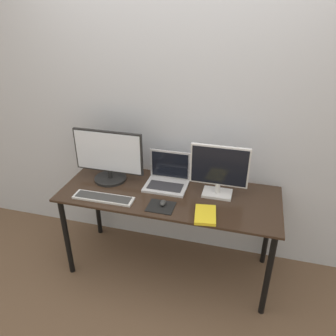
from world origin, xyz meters
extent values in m
plane|color=brown|center=(0.00, 0.00, 0.00)|extent=(12.00, 12.00, 0.00)
cube|color=silver|center=(0.00, 0.70, 1.25)|extent=(7.00, 0.05, 2.50)
cube|color=#332319|center=(0.00, 0.32, 0.73)|extent=(1.64, 0.64, 0.02)
cylinder|color=black|center=(-0.77, 0.05, 0.36)|extent=(0.04, 0.04, 0.72)
cylinder|color=black|center=(0.77, 0.05, 0.36)|extent=(0.04, 0.04, 0.72)
cylinder|color=black|center=(-0.77, 0.59, 0.36)|extent=(0.04, 0.04, 0.72)
cylinder|color=black|center=(0.77, 0.59, 0.36)|extent=(0.04, 0.04, 0.72)
cylinder|color=black|center=(-0.51, 0.40, 0.75)|extent=(0.25, 0.25, 0.02)
cylinder|color=black|center=(-0.51, 0.40, 0.79)|extent=(0.04, 0.04, 0.07)
cube|color=black|center=(-0.51, 0.40, 0.98)|extent=(0.56, 0.02, 0.34)
cube|color=silver|center=(-0.51, 0.39, 0.98)|extent=(0.54, 0.01, 0.32)
cube|color=silver|center=(0.35, 0.40, 0.75)|extent=(0.22, 0.15, 0.02)
cylinder|color=silver|center=(0.35, 0.40, 0.80)|extent=(0.04, 0.04, 0.08)
cube|color=silver|center=(0.35, 0.40, 0.98)|extent=(0.42, 0.02, 0.31)
cube|color=black|center=(0.35, 0.39, 0.98)|extent=(0.40, 0.01, 0.28)
cube|color=silver|center=(-0.05, 0.40, 0.75)|extent=(0.32, 0.24, 0.02)
cube|color=#2D2D33|center=(-0.05, 0.38, 0.76)|extent=(0.27, 0.13, 0.00)
cube|color=silver|center=(-0.05, 0.52, 0.87)|extent=(0.32, 0.01, 0.24)
cube|color=black|center=(-0.05, 0.51, 0.87)|extent=(0.29, 0.00, 0.21)
cube|color=silver|center=(-0.44, 0.12, 0.74)|extent=(0.45, 0.12, 0.02)
cube|color=#383838|center=(-0.44, 0.12, 0.75)|extent=(0.42, 0.09, 0.00)
cube|color=black|center=(-0.01, 0.13, 0.74)|extent=(0.19, 0.16, 0.00)
ellipsoid|color=#333333|center=(0.00, 0.15, 0.76)|extent=(0.04, 0.07, 0.03)
cube|color=yellow|center=(0.31, 0.10, 0.75)|extent=(0.17, 0.23, 0.02)
cube|color=white|center=(0.31, 0.10, 0.75)|extent=(0.16, 0.23, 0.02)
camera|label=1|loc=(0.54, -1.70, 2.05)|focal=35.00mm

